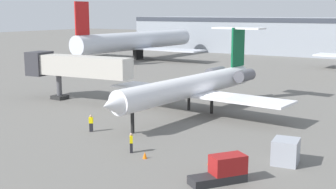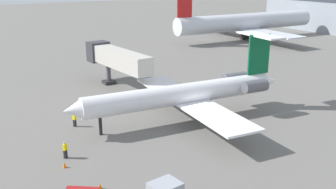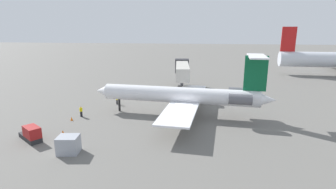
% 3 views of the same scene
% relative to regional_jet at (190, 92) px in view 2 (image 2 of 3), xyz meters
% --- Properties ---
extents(ground_plane, '(400.00, 400.00, 0.10)m').
position_rel_regional_jet_xyz_m(ground_plane, '(3.07, -0.17, -3.42)').
color(ground_plane, '#66635E').
extents(regional_jet, '(23.04, 28.25, 9.62)m').
position_rel_regional_jet_xyz_m(regional_jet, '(0.00, 0.00, 0.00)').
color(regional_jet, white).
rests_on(regional_jet, ground_plane).
extents(jet_bridge, '(15.62, 4.31, 6.28)m').
position_rel_regional_jet_xyz_m(jet_bridge, '(-17.50, -2.00, 1.22)').
color(jet_bridge, '#B7B2A8').
rests_on(jet_bridge, ground_plane).
extents(ground_crew_marshaller, '(0.44, 0.48, 1.69)m').
position_rel_regional_jet_xyz_m(ground_crew_marshaller, '(2.61, -16.04, -2.52)').
color(ground_crew_marshaller, black).
rests_on(ground_crew_marshaller, ground_plane).
extents(ground_crew_loader, '(0.48, 0.42, 1.69)m').
position_rel_regional_jet_xyz_m(ground_crew_loader, '(-4.76, -12.72, -2.52)').
color(ground_crew_loader, black).
rests_on(ground_crew_loader, ground_plane).
extents(traffic_cone_near, '(0.36, 0.36, 0.55)m').
position_rel_regional_jet_xyz_m(traffic_cone_near, '(4.45, -16.71, -3.10)').
color(traffic_cone_near, orange).
rests_on(traffic_cone_near, ground_plane).
extents(traffic_cone_mid, '(0.36, 0.36, 0.55)m').
position_rel_regional_jet_xyz_m(traffic_cone_mid, '(9.56, -15.29, -3.10)').
color(traffic_cone_mid, orange).
rests_on(traffic_cone_mid, ground_plane).
extents(parked_airliner_west_end, '(35.79, 42.53, 13.77)m').
position_rel_regional_jet_xyz_m(parked_airliner_west_end, '(-41.21, 45.70, 1.11)').
color(parked_airliner_west_end, silver).
rests_on(parked_airliner_west_end, ground_plane).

